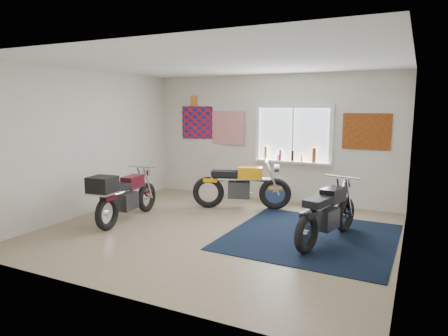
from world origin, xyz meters
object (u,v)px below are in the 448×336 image
at_px(navy_rug, 311,236).
at_px(maroon_tourer, 123,196).
at_px(yellow_triumph, 241,187).
at_px(black_chrome_bike, 327,215).

bearing_deg(navy_rug, maroon_tourer, -168.24).
distance_m(navy_rug, yellow_triumph, 2.08).
xyz_separation_m(yellow_triumph, black_chrome_bike, (1.96, -1.23, -0.02)).
distance_m(yellow_triumph, black_chrome_bike, 2.31).
bearing_deg(maroon_tourer, navy_rug, -84.07).
xyz_separation_m(black_chrome_bike, maroon_tourer, (-3.44, -0.56, 0.06)).
bearing_deg(navy_rug, yellow_triumph, 146.51).
xyz_separation_m(navy_rug, yellow_triumph, (-1.70, 1.12, 0.43)).
bearing_deg(maroon_tourer, yellow_triumph, -45.51).
height_order(yellow_triumph, black_chrome_bike, yellow_triumph).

